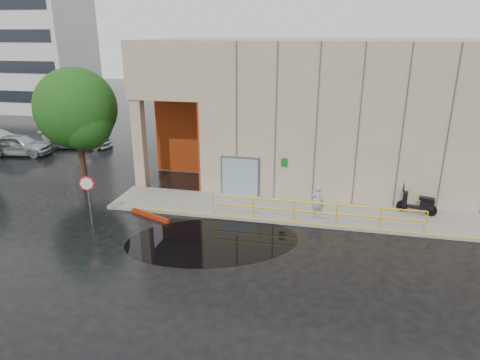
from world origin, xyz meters
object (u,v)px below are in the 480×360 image
(scooter, at_px, (419,198))
(red_curb, at_px, (150,216))
(car_a, at_px, (19,145))
(car_c, at_px, (78,138))
(person, at_px, (317,201))
(stop_sign, at_px, (88,189))
(tree_near, at_px, (78,112))

(scooter, xyz_separation_m, red_curb, (-12.46, -2.81, -0.88))
(car_a, bearing_deg, car_c, -53.23)
(scooter, bearing_deg, car_c, 176.35)
(person, distance_m, stop_sign, 10.47)
(scooter, bearing_deg, person, -147.68)
(person, height_order, red_curb, person)
(stop_sign, height_order, car_a, stop_sign)
(car_c, distance_m, tree_near, 8.86)
(red_curb, relative_size, car_c, 0.47)
(car_a, bearing_deg, red_curb, -129.02)
(red_curb, bearing_deg, stop_sign, -148.96)
(red_curb, bearing_deg, car_c, 133.94)
(red_curb, xyz_separation_m, car_c, (-10.65, 11.05, 0.66))
(car_a, xyz_separation_m, tree_near, (7.56, -3.93, 3.33))
(stop_sign, bearing_deg, red_curb, 35.53)
(car_c, xyz_separation_m, tree_near, (4.68, -6.74, 3.34))
(car_c, bearing_deg, stop_sign, -156.85)
(car_a, relative_size, car_c, 0.86)
(red_curb, height_order, car_a, car_a)
(person, distance_m, car_c, 20.79)
(tree_near, bearing_deg, car_c, 124.78)
(scooter, relative_size, car_c, 0.37)
(person, height_order, stop_sign, stop_sign)
(tree_near, bearing_deg, person, -11.82)
(scooter, xyz_separation_m, stop_sign, (-14.74, -4.18, 0.80))
(person, xyz_separation_m, car_a, (-21.30, 6.80, -0.17))
(person, height_order, car_a, person)
(person, bearing_deg, scooter, -174.58)
(red_curb, bearing_deg, scooter, 12.70)
(stop_sign, height_order, car_c, stop_sign)
(scooter, distance_m, car_c, 24.54)
(stop_sign, relative_size, car_c, 0.46)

